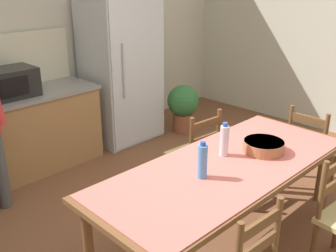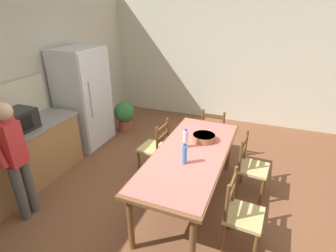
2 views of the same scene
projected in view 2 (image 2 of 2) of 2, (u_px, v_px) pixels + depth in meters
The scene contains 15 objects.
ground_plane at pixel (174, 199), 3.75m from camera, with size 8.32×8.32×0.00m, color brown.
wall_back at pixel (11, 83), 4.01m from camera, with size 6.52×0.12×2.90m, color beige.
wall_right at pixel (223, 58), 5.92m from camera, with size 0.12×5.20×2.90m, color beige.
refrigerator at pixel (84, 98), 4.95m from camera, with size 0.88×0.73×1.86m.
microwave at pixel (16, 121), 3.67m from camera, with size 0.50×0.39×0.30m.
dining_table at pixel (191, 157), 3.43m from camera, with size 2.24×0.96×0.79m.
bottle_near_centre at pixel (184, 154), 3.12m from camera, with size 0.07×0.07×0.27m.
bottle_off_centre at pixel (186, 139), 3.48m from camera, with size 0.07×0.07×0.27m.
serving_bowl at pixel (204, 137), 3.68m from camera, with size 0.32×0.32×0.09m.
chair_side_near_right at pixel (251, 167), 3.71m from camera, with size 0.45×0.43×0.91m.
chair_side_near_left at pixel (241, 214), 2.87m from camera, with size 0.45×0.43×0.91m.
chair_side_far_right at pixel (155, 148), 4.22m from camera, with size 0.45×0.44×0.91m.
chair_head_end at pixel (214, 132), 4.72m from camera, with size 0.41×0.43×0.91m.
person_at_counter at pixel (15, 157), 3.13m from camera, with size 0.39×0.27×1.56m.
potted_plant at pixel (125, 114), 5.66m from camera, with size 0.44×0.44×0.67m.
Camera 2 is at (-2.81, -0.98, 2.52)m, focal length 28.00 mm.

